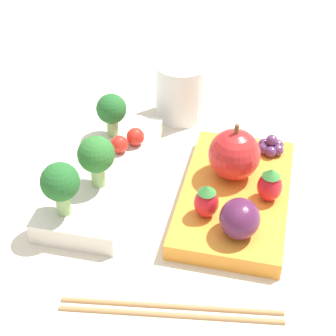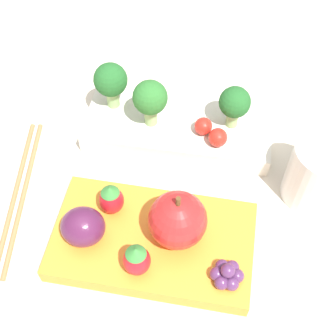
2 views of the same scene
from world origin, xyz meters
name	(u,v)px [view 1 (image 1 of 2)]	position (x,y,z in m)	size (l,w,h in m)	color
ground_plane	(161,195)	(0.00, 0.00, 0.00)	(4.00, 4.00, 0.00)	beige
bento_box_savoury	(103,174)	(0.01, 0.07, 0.01)	(0.23, 0.11, 0.02)	silver
bento_box_fruit	(235,194)	(0.00, -0.08, 0.01)	(0.22, 0.13, 0.02)	orange
broccoli_floret_0	(60,184)	(-0.07, 0.09, 0.06)	(0.04, 0.04, 0.06)	#93B770
broccoli_floret_1	(111,110)	(0.08, 0.07, 0.06)	(0.04, 0.04, 0.06)	#93B770
broccoli_floret_2	(96,156)	(-0.02, 0.07, 0.06)	(0.04, 0.04, 0.06)	#93B770
cherry_tomato_0	(119,144)	(0.04, 0.06, 0.04)	(0.02, 0.02, 0.02)	red
cherry_tomato_1	(135,137)	(0.06, 0.04, 0.04)	(0.02, 0.02, 0.02)	red
apple	(234,154)	(0.02, -0.08, 0.05)	(0.06, 0.06, 0.07)	red
strawberry_0	(270,185)	(-0.01, -0.12, 0.04)	(0.03, 0.03, 0.04)	red
strawberry_1	(206,201)	(-0.05, -0.06, 0.04)	(0.03, 0.03, 0.04)	red
plum	(240,219)	(-0.07, -0.09, 0.04)	(0.04, 0.04, 0.04)	#511E42
grape_cluster	(271,146)	(0.08, -0.12, 0.03)	(0.03, 0.03, 0.02)	#562D5B
drinking_cup	(182,90)	(0.17, 0.00, 0.04)	(0.07, 0.07, 0.08)	silver
chopsticks_pair	(171,309)	(-0.16, -0.04, 0.00)	(0.03, 0.21, 0.01)	#A37547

